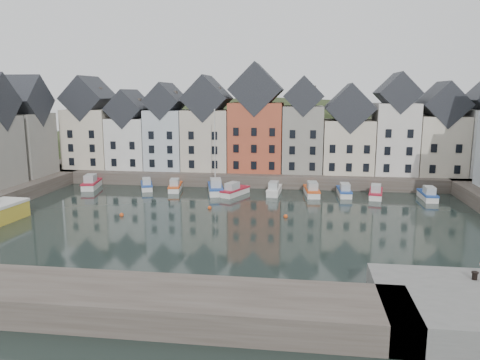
# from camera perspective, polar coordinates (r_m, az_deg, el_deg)

# --- Properties ---
(ground) EXTENTS (260.00, 260.00, 0.00)m
(ground) POSITION_cam_1_polar(r_m,az_deg,el_deg) (52.85, -1.17, -5.77)
(ground) COLOR black
(ground) RESTS_ON ground
(far_quay) EXTENTS (90.00, 16.00, 2.00)m
(far_quay) POSITION_cam_1_polar(r_m,az_deg,el_deg) (81.67, 2.09, 0.77)
(far_quay) COLOR #443B34
(far_quay) RESTS_ON ground
(near_wall) EXTENTS (50.00, 6.00, 2.00)m
(near_wall) POSITION_cam_1_polar(r_m,az_deg,el_deg) (36.08, -23.38, -12.91)
(near_wall) COLOR #443B34
(near_wall) RESTS_ON ground
(hillside) EXTENTS (153.60, 70.40, 64.00)m
(hillside) POSITION_cam_1_polar(r_m,az_deg,el_deg) (111.33, 3.37, -6.63)
(hillside) COLOR #232E17
(hillside) RESTS_ON ground
(far_terrace) EXTENTS (72.37, 8.16, 17.78)m
(far_terrace) POSITION_cam_1_polar(r_m,az_deg,el_deg) (78.47, 4.33, 6.14)
(far_terrace) COLOR beige
(far_terrace) RESTS_ON far_quay
(left_terrace) EXTENTS (7.65, 17.00, 15.69)m
(left_terrace) POSITION_cam_1_polar(r_m,az_deg,el_deg) (77.52, -26.89, 4.99)
(left_terrace) COLOR gray
(left_terrace) RESTS_ON left_quay
(mooring_buoys) EXTENTS (20.50, 5.50, 0.50)m
(mooring_buoys) POSITION_cam_1_polar(r_m,az_deg,el_deg) (58.57, -4.24, -4.02)
(mooring_buoys) COLOR #D84C19
(mooring_buoys) RESTS_ON ground
(boat_a) EXTENTS (3.23, 6.76, 2.49)m
(boat_a) POSITION_cam_1_polar(r_m,az_deg,el_deg) (77.96, -17.61, -0.39)
(boat_a) COLOR silver
(boat_a) RESTS_ON ground
(boat_b) EXTENTS (3.48, 5.60, 2.06)m
(boat_b) POSITION_cam_1_polar(r_m,az_deg,el_deg) (74.79, -11.32, -0.64)
(boat_b) COLOR silver
(boat_b) RESTS_ON ground
(boat_c) EXTENTS (2.56, 5.74, 2.13)m
(boat_c) POSITION_cam_1_polar(r_m,az_deg,el_deg) (73.02, -7.90, -0.79)
(boat_c) COLOR silver
(boat_c) RESTS_ON ground
(boat_d) EXTENTS (3.60, 6.98, 12.78)m
(boat_d) POSITION_cam_1_polar(r_m,az_deg,el_deg) (70.48, -3.00, -0.95)
(boat_d) COLOR silver
(boat_d) RESTS_ON ground
(boat_e) EXTENTS (3.92, 6.01, 2.22)m
(boat_e) POSITION_cam_1_polar(r_m,az_deg,el_deg) (68.97, -0.66, -1.33)
(boat_e) COLOR silver
(boat_e) RESTS_ON ground
(boat_f) EXTENTS (2.11, 5.82, 2.20)m
(boat_f) POSITION_cam_1_polar(r_m,az_deg,el_deg) (69.92, 4.18, -1.20)
(boat_f) COLOR silver
(boat_f) RESTS_ON ground
(boat_g) EXTENTS (2.52, 6.25, 2.34)m
(boat_g) POSITION_cam_1_polar(r_m,az_deg,el_deg) (69.74, 8.73, -1.29)
(boat_g) COLOR silver
(boat_g) RESTS_ON ground
(boat_h) EXTENTS (1.95, 5.67, 2.16)m
(boat_h) POSITION_cam_1_polar(r_m,az_deg,el_deg) (70.40, 12.59, -1.36)
(boat_h) COLOR silver
(boat_h) RESTS_ON ground
(boat_i) EXTENTS (2.74, 6.00, 2.22)m
(boat_i) POSITION_cam_1_polar(r_m,az_deg,el_deg) (70.27, 16.22, -1.53)
(boat_i) COLOR silver
(boat_i) RESTS_ON ground
(boat_j) EXTENTS (1.77, 5.68, 2.18)m
(boat_j) POSITION_cam_1_polar(r_m,az_deg,el_deg) (71.38, 21.91, -1.71)
(boat_j) COLOR silver
(boat_j) RESTS_ON ground
(mooring_bollard) EXTENTS (0.48, 0.48, 0.56)m
(mooring_bollard) POSITION_cam_1_polar(r_m,az_deg,el_deg) (37.13, 26.71, -10.34)
(mooring_bollard) COLOR black
(mooring_bollard) RESTS_ON near_quay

